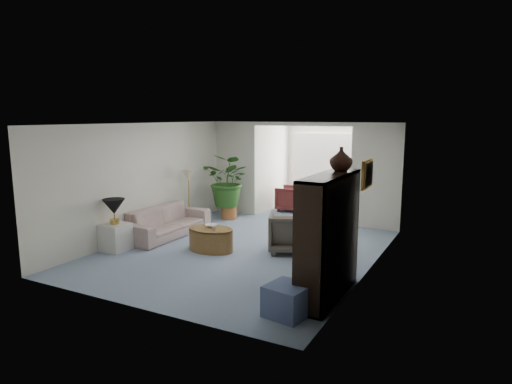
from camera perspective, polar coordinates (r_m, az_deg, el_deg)
The scene contains 26 objects.
floor at distance 8.96m, azimuth -1.80°, elevation -7.53°, with size 6.00×6.00×0.00m, color #7B8DA2.
sunroom_floor at distance 12.57m, azimuth 7.44°, elevation -2.56°, with size 2.60×2.60×0.00m, color #7B8DA2.
back_pier_left at distance 12.18m, azimuth -2.67°, elevation 3.08°, with size 1.20×0.12×2.50m, color silver.
back_pier_right at distance 10.79m, azimuth 15.04°, elevation 1.90°, with size 1.20×0.12×2.50m, color silver.
back_header at distance 11.26m, azimuth 5.75°, elevation 8.63°, with size 2.60×0.12×0.10m, color silver.
window_pane at distance 13.37m, azimuth 9.19°, elevation 4.20°, with size 2.20×0.02×1.50m, color white.
window_blinds at distance 13.34m, azimuth 9.15°, elevation 4.19°, with size 2.20×0.02×1.50m, color white.
framed_picture at distance 7.61m, azimuth 14.11°, elevation 2.21°, with size 0.04×0.50×0.40m, color beige.
sofa at distance 10.17m, azimuth -11.31°, elevation -3.72°, with size 2.22×0.87×0.65m, color #BAAE9D.
end_table at distance 9.35m, azimuth -17.48°, elevation -5.51°, with size 0.49×0.49×0.54m, color silver.
table_lamp at distance 9.21m, azimuth -17.67°, elevation -1.78°, with size 0.44×0.44×0.30m, color black.
floor_lamp at distance 10.87m, azimuth -8.63°, elevation 2.18°, with size 0.36×0.36×0.28m, color beige.
coffee_table at distance 8.98m, azimuth -5.78°, elevation -6.03°, with size 0.95×0.95×0.45m, color brown.
coffee_bowl at distance 9.02m, azimuth -5.72°, elevation -4.29°, with size 0.23×0.23×0.06m, color white.
coffee_cup at distance 8.75m, azimuth -5.35°, elevation -4.63°, with size 0.09×0.09×0.09m, color beige.
wingback_chair at distance 8.85m, azimuth 4.53°, elevation -5.11°, with size 0.84×0.87×0.79m, color #5B5248.
side_table_dark at distance 8.90m, azimuth 9.45°, elevation -5.59°, with size 0.54×0.43×0.65m, color black.
entertainment_cabinet at distance 6.61m, azimuth 9.22°, elevation -5.67°, with size 0.44×1.65×1.83m, color black.
cabinet_urn at distance 6.89m, azimuth 10.80°, elevation 4.17°, with size 0.35×0.35×0.36m, color black.
ottoman at distance 6.17m, azimuth 4.05°, elevation -13.62°, with size 0.53×0.53×0.42m, color slate.
plant_pot at distance 11.68m, azimuth -3.47°, elevation -2.64°, with size 0.40×0.40×0.32m, color #AF6532.
house_plant at distance 11.53m, azimuth -3.51°, elevation 1.47°, with size 1.23×1.07×1.37m, color #2B5B1F.
sunroom_chair_blue at distance 12.12m, azimuth 11.08°, elevation -1.42°, with size 0.75×0.77×0.70m, color slate.
sunroom_chair_maroon at distance 12.62m, azimuth 4.55°, elevation -0.82°, with size 0.75×0.78×0.71m, color maroon.
sunroom_table at distance 13.07m, azimuth 8.86°, elevation -1.00°, with size 0.41×0.32×0.50m, color brown.
shelf_clutter at distance 6.52m, azimuth 8.65°, elevation -4.28°, with size 0.30×1.19×1.06m.
Camera 1 is at (4.22, -7.44, 2.65)m, focal length 31.36 mm.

